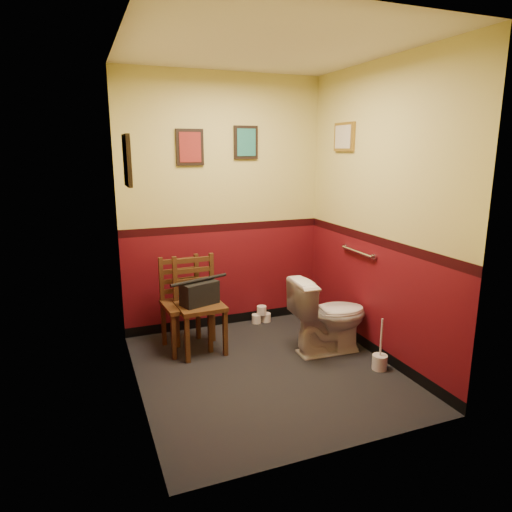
{
  "coord_description": "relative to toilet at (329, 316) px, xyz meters",
  "views": [
    {
      "loc": [
        -1.45,
        -3.44,
        1.93
      ],
      "look_at": [
        0.0,
        0.25,
        1.0
      ],
      "focal_mm": 32.0,
      "sensor_mm": 36.0,
      "label": 1
    }
  ],
  "objects": [
    {
      "name": "floor",
      "position": [
        -0.72,
        -0.16,
        -0.37
      ],
      "size": [
        2.2,
        2.4,
        0.0
      ],
      "primitive_type": "cube",
      "color": "black",
      "rests_on": "ground"
    },
    {
      "name": "ceiling",
      "position": [
        -0.72,
        -0.16,
        2.33
      ],
      "size": [
        2.2,
        2.4,
        0.0
      ],
      "primitive_type": "cube",
      "rotation": [
        3.14,
        0.0,
        0.0
      ],
      "color": "silver",
      "rests_on": "ground"
    },
    {
      "name": "wall_back",
      "position": [
        -0.72,
        1.04,
        0.98
      ],
      "size": [
        2.2,
        0.0,
        2.7
      ],
      "primitive_type": "cube",
      "rotation": [
        1.57,
        0.0,
        0.0
      ],
      "color": "#590C13",
      "rests_on": "ground"
    },
    {
      "name": "wall_front",
      "position": [
        -0.72,
        -1.36,
        0.98
      ],
      "size": [
        2.2,
        0.0,
        2.7
      ],
      "primitive_type": "cube",
      "rotation": [
        -1.57,
        0.0,
        0.0
      ],
      "color": "#590C13",
      "rests_on": "ground"
    },
    {
      "name": "wall_left",
      "position": [
        -1.82,
        -0.16,
        0.98
      ],
      "size": [
        0.0,
        2.4,
        2.7
      ],
      "primitive_type": "cube",
      "rotation": [
        1.57,
        0.0,
        1.57
      ],
      "color": "#590C13",
      "rests_on": "ground"
    },
    {
      "name": "wall_right",
      "position": [
        0.38,
        -0.16,
        0.98
      ],
      "size": [
        0.0,
        2.4,
        2.7
      ],
      "primitive_type": "cube",
      "rotation": [
        1.57,
        0.0,
        -1.57
      ],
      "color": "#590C13",
      "rests_on": "ground"
    },
    {
      "name": "grab_bar",
      "position": [
        0.35,
        0.09,
        0.58
      ],
      "size": [
        0.05,
        0.56,
        0.06
      ],
      "color": "silver",
      "rests_on": "wall_right"
    },
    {
      "name": "framed_print_back_a",
      "position": [
        -1.07,
        1.02,
        1.58
      ],
      "size": [
        0.28,
        0.04,
        0.36
      ],
      "color": "black",
      "rests_on": "wall_back"
    },
    {
      "name": "framed_print_back_b",
      "position": [
        -0.47,
        1.02,
        1.63
      ],
      "size": [
        0.26,
        0.04,
        0.34
      ],
      "color": "black",
      "rests_on": "wall_back"
    },
    {
      "name": "framed_print_left",
      "position": [
        -1.8,
        -0.06,
        1.48
      ],
      "size": [
        0.04,
        0.3,
        0.38
      ],
      "color": "black",
      "rests_on": "wall_left"
    },
    {
      "name": "framed_print_right",
      "position": [
        0.36,
        0.44,
        1.68
      ],
      "size": [
        0.04,
        0.34,
        0.28
      ],
      "color": "olive",
      "rests_on": "wall_right"
    },
    {
      "name": "toilet",
      "position": [
        0.0,
        0.0,
        0.0
      ],
      "size": [
        0.77,
        0.45,
        0.74
      ],
      "primitive_type": "imported",
      "rotation": [
        0.0,
        0.0,
        1.53
      ],
      "color": "white",
      "rests_on": "floor"
    },
    {
      "name": "toilet_brush",
      "position": [
        0.24,
        -0.5,
        -0.29
      ],
      "size": [
        0.13,
        0.13,
        0.48
      ],
      "color": "silver",
      "rests_on": "floor"
    },
    {
      "name": "chair_left",
      "position": [
        -1.27,
        0.61,
        0.09
      ],
      "size": [
        0.46,
        0.46,
        0.91
      ],
      "rotation": [
        0.0,
        0.0,
        0.08
      ],
      "color": "#503118",
      "rests_on": "floor"
    },
    {
      "name": "chair_right",
      "position": [
        -1.16,
        0.5,
        0.1
      ],
      "size": [
        0.45,
        0.45,
        0.93
      ],
      "rotation": [
        0.0,
        0.0,
        0.05
      ],
      "color": "#503118",
      "rests_on": "floor"
    },
    {
      "name": "handbag",
      "position": [
        -1.16,
        0.45,
        0.23
      ],
      "size": [
        0.39,
        0.28,
        0.26
      ],
      "rotation": [
        0.0,
        0.0,
        0.32
      ],
      "color": "black",
      "rests_on": "chair_right"
    },
    {
      "name": "tp_stack",
      "position": [
        -0.32,
        0.95,
        -0.29
      ],
      "size": [
        0.22,
        0.12,
        0.2
      ],
      "color": "silver",
      "rests_on": "floor"
    }
  ]
}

